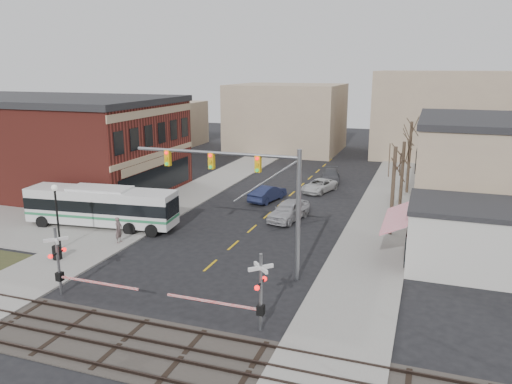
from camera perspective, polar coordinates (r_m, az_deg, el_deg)
ground at (r=31.25m, az=-6.77°, el=-9.67°), size 160.00×160.00×0.00m
sidewalk_west at (r=52.27m, az=-6.55°, el=0.20°), size 5.00×60.00×0.12m
sidewalk_east at (r=47.37m, az=14.63°, el=-1.64°), size 5.00×60.00×0.12m
ballast_strip at (r=25.11m, az=-15.12°, el=-16.33°), size 160.00×5.00×0.06m
rail_tracks at (r=25.07m, az=-15.14°, el=-16.15°), size 160.00×3.91×0.14m
brick_building at (r=58.09m, az=-24.27°, el=5.22°), size 30.40×15.40×9.60m
awning_shop at (r=34.33m, az=23.70°, el=-4.73°), size 9.74×6.20×4.30m
tree_east_a at (r=38.72m, az=15.36°, el=0.08°), size 0.28×0.28×6.75m
tree_east_b at (r=44.60m, az=16.32°, el=1.53°), size 0.28×0.28×6.30m
tree_east_c at (r=52.36m, az=17.11°, el=3.79°), size 0.28×0.28×7.20m
transit_bus at (r=41.62m, az=-17.27°, el=-1.54°), size 12.41×3.97×3.14m
traffic_signal_mast at (r=29.79m, az=-0.51°, el=0.98°), size 10.73×0.30×8.00m
rr_crossing_west at (r=29.93m, az=-21.04°, el=-7.58°), size 5.60×1.36×4.00m
rr_crossing_east at (r=24.59m, az=-0.41°, el=-11.38°), size 5.60×1.36×4.00m
street_lamp at (r=36.98m, az=-21.89°, el=-1.25°), size 0.44×0.44×4.62m
trash_bin at (r=35.87m, az=-21.79°, el=-6.44°), size 0.60×0.60×0.91m
car_a at (r=41.99m, az=3.77°, el=-2.08°), size 2.96×5.31×1.71m
car_b at (r=47.81m, az=1.32°, el=-0.13°), size 2.69×4.99×1.56m
car_c at (r=51.75m, az=7.24°, el=0.71°), size 3.43×5.12×1.30m
car_d at (r=56.68m, az=8.52°, el=1.89°), size 2.74×5.01×1.38m
pedestrian_near at (r=37.57m, az=-15.42°, el=-4.20°), size 0.48×0.71×1.90m
pedestrian_far at (r=42.57m, az=-16.41°, el=-2.12°), size 1.08×1.16×1.90m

